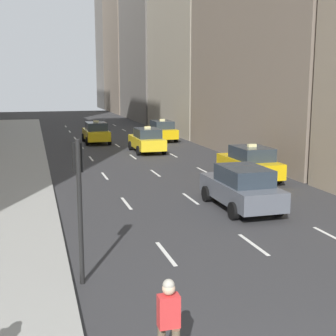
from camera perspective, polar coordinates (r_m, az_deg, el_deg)
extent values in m
cube|color=white|center=(13.85, -0.27, -10.38)|extent=(0.12, 2.00, 0.01)
cube|color=white|center=(19.43, -5.11, -4.31)|extent=(0.12, 2.00, 0.01)
cube|color=white|center=(25.20, -7.72, -0.96)|extent=(0.12, 2.00, 0.01)
cube|color=white|center=(31.06, -9.35, 1.13)|extent=(0.12, 2.00, 0.01)
cube|color=white|center=(36.96, -10.46, 2.56)|extent=(0.12, 2.00, 0.01)
cube|color=white|center=(42.90, -11.27, 3.59)|extent=(0.12, 2.00, 0.01)
cube|color=white|center=(48.84, -11.88, 4.37)|extent=(0.12, 2.00, 0.01)
cube|color=white|center=(54.80, -12.36, 4.98)|extent=(0.12, 2.00, 0.01)
cube|color=white|center=(14.82, 10.35, -9.15)|extent=(0.12, 2.00, 0.01)
cube|color=white|center=(20.13, 2.76, -3.76)|extent=(0.12, 2.00, 0.01)
cube|color=white|center=(25.74, -1.55, -0.63)|extent=(0.12, 2.00, 0.01)
cube|color=white|center=(31.50, -4.29, 1.37)|extent=(0.12, 2.00, 0.01)
cube|color=white|center=(37.34, -6.18, 2.74)|extent=(0.12, 2.00, 0.01)
cube|color=white|center=(43.22, -7.56, 3.75)|extent=(0.12, 2.00, 0.01)
cube|color=white|center=(49.12, -8.62, 4.51)|extent=(0.12, 2.00, 0.01)
cube|color=white|center=(55.05, -9.44, 5.10)|extent=(0.12, 2.00, 0.01)
cube|color=white|center=(16.21, 19.34, -7.86)|extent=(0.12, 2.00, 0.01)
cube|color=white|center=(21.17, 9.96, -3.20)|extent=(0.12, 2.00, 0.01)
cube|color=white|center=(26.57, 4.31, -0.31)|extent=(0.12, 2.00, 0.01)
cube|color=white|center=(32.18, 0.60, 1.59)|extent=(0.12, 2.00, 0.01)
cube|color=white|center=(37.91, -2.01, 2.91)|extent=(0.12, 2.00, 0.01)
cube|color=white|center=(43.71, -3.92, 3.89)|extent=(0.12, 2.00, 0.01)
cube|color=white|center=(49.56, -5.40, 4.63)|extent=(0.12, 2.00, 0.01)
cube|color=white|center=(55.44, -6.56, 5.21)|extent=(0.12, 2.00, 0.01)
cube|color=#A89E89|center=(48.04, 3.25, 16.12)|extent=(6.00, 15.02, 19.50)
cube|color=slate|center=(64.64, -1.89, 19.51)|extent=(6.00, 16.80, 30.40)
cube|color=gray|center=(81.17, -4.99, 18.69)|extent=(6.00, 15.14, 33.48)
cube|color=slate|center=(93.23, -6.52, 14.43)|extent=(6.00, 10.02, 23.31)
cube|color=yellow|center=(40.24, -0.82, 4.36)|extent=(1.80, 4.40, 0.76)
cube|color=#28333D|center=(39.92, -0.72, 5.32)|extent=(1.58, 2.29, 0.64)
cube|color=#F2E599|center=(39.89, -0.72, 5.88)|extent=(0.44, 0.20, 0.14)
cylinder|color=black|center=(41.37, -2.52, 3.99)|extent=(0.22, 0.66, 0.66)
cylinder|color=black|center=(41.83, -0.12, 4.07)|extent=(0.22, 0.66, 0.66)
cylinder|color=black|center=(38.74, -1.57, 3.56)|extent=(0.22, 0.66, 0.66)
cylinder|color=black|center=(39.23, 0.98, 3.65)|extent=(0.22, 0.66, 0.66)
cube|color=yellow|center=(24.33, 9.84, 0.26)|extent=(1.80, 4.40, 0.76)
cube|color=#28333D|center=(23.98, 10.16, 1.80)|extent=(1.58, 2.29, 0.64)
cube|color=#F2E599|center=(23.93, 10.19, 2.72)|extent=(0.44, 0.20, 0.14)
cylinder|color=black|center=(25.25, 6.63, -0.17)|extent=(0.22, 0.66, 0.66)
cylinder|color=black|center=(25.99, 10.29, 0.04)|extent=(0.22, 0.66, 0.66)
cylinder|color=black|center=(22.81, 9.26, -1.37)|extent=(0.22, 0.66, 0.66)
cylinder|color=black|center=(23.62, 13.21, -1.10)|extent=(0.22, 0.66, 0.66)
cube|color=yellow|center=(33.53, -2.62, 3.15)|extent=(1.80, 4.40, 0.76)
cube|color=#28333D|center=(33.19, -2.53, 4.29)|extent=(1.58, 2.29, 0.64)
cube|color=#F2E599|center=(33.15, -2.53, 4.96)|extent=(0.44, 0.20, 0.14)
cylinder|color=black|center=(34.70, -4.59, 2.74)|extent=(0.22, 0.66, 0.66)
cylinder|color=black|center=(35.10, -1.71, 2.85)|extent=(0.22, 0.66, 0.66)
cylinder|color=black|center=(32.06, -3.61, 2.12)|extent=(0.22, 0.66, 0.66)
cylinder|color=black|center=(32.49, -0.51, 2.25)|extent=(0.22, 0.66, 0.66)
cube|color=yellow|center=(39.15, -8.77, 4.07)|extent=(1.80, 4.40, 0.76)
cube|color=#28333D|center=(38.82, -8.75, 5.06)|extent=(1.58, 2.29, 0.64)
cube|color=#F2E599|center=(38.78, -8.76, 5.63)|extent=(0.44, 0.20, 0.14)
cylinder|color=black|center=(40.43, -10.27, 3.68)|extent=(0.22, 0.66, 0.66)
cylinder|color=black|center=(40.65, -7.74, 3.79)|extent=(0.22, 0.66, 0.66)
cylinder|color=black|center=(37.74, -9.84, 3.23)|extent=(0.22, 0.66, 0.66)
cylinder|color=black|center=(37.97, -7.14, 3.34)|extent=(0.22, 0.66, 0.66)
cube|color=#565B66|center=(18.67, 8.83, -2.79)|extent=(1.80, 4.48, 0.74)
cube|color=#28333D|center=(18.29, 9.24, -0.86)|extent=(1.58, 2.33, 0.64)
cylinder|color=black|center=(19.66, 4.72, -3.15)|extent=(0.22, 0.66, 0.66)
cylinder|color=black|center=(20.36, 9.47, -2.79)|extent=(0.22, 0.66, 0.66)
cylinder|color=black|center=(17.18, 8.01, -5.21)|extent=(0.22, 0.66, 0.66)
cylinder|color=black|center=(17.97, 13.28, -4.70)|extent=(0.22, 0.66, 0.66)
cube|color=red|center=(8.09, 0.08, -17.04)|extent=(0.36, 0.22, 0.56)
sphere|color=beige|center=(7.92, 0.08, -14.47)|extent=(0.22, 0.22, 0.22)
sphere|color=#B2AD9E|center=(7.89, 0.08, -14.07)|extent=(0.20, 0.20, 0.20)
cylinder|color=black|center=(11.54, -10.67, -5.47)|extent=(0.12, 0.12, 3.60)
cube|color=black|center=(11.42, -10.98, 1.30)|extent=(0.24, 0.20, 0.72)
sphere|color=red|center=(11.50, -11.07, 2.52)|extent=(0.14, 0.14, 0.14)
sphere|color=#4C3F14|center=(11.53, -11.03, 1.39)|extent=(0.14, 0.14, 0.14)
sphere|color=#198C2D|center=(11.57, -10.99, 0.26)|extent=(0.14, 0.14, 0.14)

